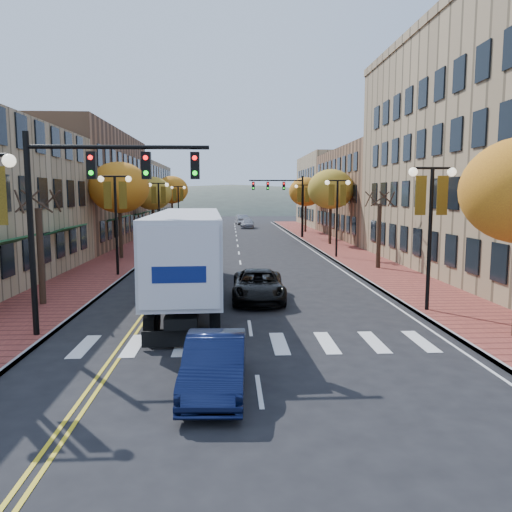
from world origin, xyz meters
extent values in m
plane|color=black|center=(0.00, 0.00, 0.00)|extent=(200.00, 200.00, 0.00)
cube|color=brown|center=(-9.00, 32.50, 0.07)|extent=(4.00, 85.00, 0.15)
cube|color=brown|center=(9.00, 32.50, 0.07)|extent=(4.00, 85.00, 0.15)
cube|color=brown|center=(-17.00, 36.00, 5.50)|extent=(12.00, 24.00, 11.00)
cube|color=#9E8966|center=(-17.00, 61.00, 4.75)|extent=(12.00, 26.00, 9.50)
cube|color=brown|center=(18.50, 42.00, 5.00)|extent=(15.00, 24.00, 10.00)
cube|color=#9E8966|center=(18.50, 64.00, 5.50)|extent=(15.00, 20.00, 11.00)
cylinder|color=#382619|center=(-9.00, 8.00, 2.25)|extent=(0.28, 0.28, 4.20)
cylinder|color=#382619|center=(-9.00, 24.00, 2.60)|extent=(0.28, 0.28, 4.90)
ellipsoid|color=orange|center=(-9.00, 24.00, 5.46)|extent=(4.48, 4.48, 3.81)
cylinder|color=#382619|center=(-9.00, 40.00, 2.42)|extent=(0.28, 0.28, 4.55)
ellipsoid|color=#BF8C2D|center=(-9.00, 40.00, 5.07)|extent=(4.16, 4.16, 3.54)
cylinder|color=#382619|center=(-9.00, 58.00, 2.67)|extent=(0.28, 0.28, 5.04)
ellipsoid|color=orange|center=(-9.00, 58.00, 5.62)|extent=(4.61, 4.61, 3.92)
cylinder|color=#382619|center=(9.00, 18.00, 2.25)|extent=(0.28, 0.28, 4.20)
cylinder|color=#382619|center=(9.00, 34.00, 2.60)|extent=(0.28, 0.28, 4.90)
ellipsoid|color=#BF8C2D|center=(9.00, 34.00, 5.46)|extent=(4.48, 4.48, 3.81)
cylinder|color=#382619|center=(9.00, 50.00, 2.53)|extent=(0.28, 0.28, 4.76)
ellipsoid|color=orange|center=(9.00, 50.00, 5.30)|extent=(4.35, 4.35, 3.70)
sphere|color=#FFF2CC|center=(-6.70, 0.00, 5.85)|extent=(0.36, 0.36, 0.36)
cylinder|color=black|center=(-7.50, 16.00, 3.00)|extent=(0.16, 0.16, 6.00)
cylinder|color=black|center=(-7.50, 16.00, 6.00)|extent=(1.60, 0.10, 0.10)
sphere|color=#FFF2CC|center=(-8.30, 16.00, 5.85)|extent=(0.36, 0.36, 0.36)
sphere|color=#FFF2CC|center=(-6.70, 16.00, 5.85)|extent=(0.36, 0.36, 0.36)
cube|color=#A98016|center=(-7.95, 16.00, 4.90)|extent=(0.45, 0.03, 1.60)
cube|color=#A98016|center=(-7.05, 16.00, 4.90)|extent=(0.45, 0.03, 1.60)
cylinder|color=black|center=(-7.50, 34.00, 3.00)|extent=(0.16, 0.16, 6.00)
cylinder|color=black|center=(-7.50, 34.00, 6.00)|extent=(1.60, 0.10, 0.10)
sphere|color=#FFF2CC|center=(-8.30, 34.00, 5.85)|extent=(0.36, 0.36, 0.36)
sphere|color=#FFF2CC|center=(-6.70, 34.00, 5.85)|extent=(0.36, 0.36, 0.36)
cube|color=#A98016|center=(-7.95, 34.00, 4.90)|extent=(0.45, 0.03, 1.60)
cube|color=#A98016|center=(-7.05, 34.00, 4.90)|extent=(0.45, 0.03, 1.60)
cylinder|color=black|center=(-7.50, 52.00, 3.00)|extent=(0.16, 0.16, 6.00)
cylinder|color=black|center=(-7.50, 52.00, 6.00)|extent=(1.60, 0.10, 0.10)
sphere|color=#FFF2CC|center=(-8.30, 52.00, 5.85)|extent=(0.36, 0.36, 0.36)
sphere|color=#FFF2CC|center=(-6.70, 52.00, 5.85)|extent=(0.36, 0.36, 0.36)
cube|color=#A98016|center=(-7.95, 52.00, 4.90)|extent=(0.45, 0.03, 1.60)
cube|color=#A98016|center=(-7.05, 52.00, 4.90)|extent=(0.45, 0.03, 1.60)
cylinder|color=black|center=(7.50, 6.00, 3.00)|extent=(0.16, 0.16, 6.00)
cylinder|color=black|center=(7.50, 6.00, 6.00)|extent=(1.60, 0.10, 0.10)
sphere|color=#FFF2CC|center=(6.70, 6.00, 5.85)|extent=(0.36, 0.36, 0.36)
sphere|color=#FFF2CC|center=(8.30, 6.00, 5.85)|extent=(0.36, 0.36, 0.36)
cube|color=#A98016|center=(7.05, 6.00, 4.90)|extent=(0.45, 0.03, 1.60)
cube|color=#A98016|center=(7.95, 6.00, 4.90)|extent=(0.45, 0.03, 1.60)
cylinder|color=black|center=(7.50, 24.00, 3.00)|extent=(0.16, 0.16, 6.00)
cylinder|color=black|center=(7.50, 24.00, 6.00)|extent=(1.60, 0.10, 0.10)
sphere|color=#FFF2CC|center=(6.70, 24.00, 5.85)|extent=(0.36, 0.36, 0.36)
sphere|color=#FFF2CC|center=(8.30, 24.00, 5.85)|extent=(0.36, 0.36, 0.36)
cube|color=#A98016|center=(7.05, 24.00, 4.90)|extent=(0.45, 0.03, 1.60)
cube|color=#A98016|center=(7.95, 24.00, 4.90)|extent=(0.45, 0.03, 1.60)
cylinder|color=black|center=(7.50, 42.00, 3.00)|extent=(0.16, 0.16, 6.00)
cylinder|color=black|center=(7.50, 42.00, 6.00)|extent=(1.60, 0.10, 0.10)
sphere|color=#FFF2CC|center=(6.70, 42.00, 5.85)|extent=(0.36, 0.36, 0.36)
sphere|color=#FFF2CC|center=(8.30, 42.00, 5.85)|extent=(0.36, 0.36, 0.36)
cube|color=#A98016|center=(7.05, 42.00, 4.90)|extent=(0.45, 0.03, 1.60)
cube|color=#A98016|center=(7.95, 42.00, 4.90)|extent=(0.45, 0.03, 1.60)
cylinder|color=black|center=(-7.40, 3.00, 3.50)|extent=(0.20, 0.20, 7.00)
cylinder|color=black|center=(-4.40, 3.00, 6.50)|extent=(6.00, 0.14, 0.14)
cube|color=black|center=(-5.30, 3.00, 5.90)|extent=(0.30, 0.25, 0.90)
sphere|color=#FF0C0C|center=(-5.30, 2.86, 6.15)|extent=(0.16, 0.16, 0.16)
cube|color=black|center=(-3.50, 3.00, 5.90)|extent=(0.30, 0.25, 0.90)
sphere|color=#FF0C0C|center=(-3.50, 2.86, 6.15)|extent=(0.16, 0.16, 0.16)
cube|color=black|center=(-1.88, 3.00, 5.90)|extent=(0.30, 0.25, 0.90)
sphere|color=#FF0C0C|center=(-1.88, 2.86, 6.15)|extent=(0.16, 0.16, 0.16)
cylinder|color=black|center=(7.40, 42.00, 3.50)|extent=(0.20, 0.20, 7.00)
cylinder|color=black|center=(4.40, 42.00, 6.50)|extent=(6.00, 0.14, 0.14)
cube|color=black|center=(5.30, 42.00, 5.90)|extent=(0.30, 0.25, 0.90)
sphere|color=#FF0C0C|center=(5.30, 41.86, 6.15)|extent=(0.16, 0.16, 0.16)
cube|color=black|center=(3.50, 42.00, 5.90)|extent=(0.30, 0.25, 0.90)
sphere|color=#FF0C0C|center=(3.50, 41.86, 6.15)|extent=(0.16, 0.16, 0.16)
cube|color=black|center=(1.88, 42.00, 5.90)|extent=(0.30, 0.25, 0.90)
sphere|color=#FF0C0C|center=(1.88, 41.86, 6.15)|extent=(0.16, 0.16, 0.16)
cube|color=black|center=(-2.57, 7.97, 0.88)|extent=(1.60, 13.54, 0.36)
cube|color=silver|center=(-2.57, 7.97, 2.70)|extent=(3.26, 13.60, 2.91)
cube|color=black|center=(-2.92, 16.27, 1.71)|extent=(2.72, 3.22, 2.60)
cylinder|color=black|center=(-3.44, 2.52, 0.52)|extent=(0.41, 1.05, 1.04)
cylinder|color=black|center=(-1.26, 2.61, 0.52)|extent=(0.41, 1.05, 1.04)
cylinder|color=black|center=(-3.49, 3.77, 0.52)|extent=(0.41, 1.05, 1.04)
cylinder|color=black|center=(-1.31, 3.86, 0.52)|extent=(0.41, 1.05, 1.04)
cylinder|color=black|center=(-3.96, 14.98, 0.52)|extent=(0.41, 1.05, 1.04)
cylinder|color=black|center=(-1.78, 15.07, 0.52)|extent=(0.41, 1.05, 1.04)
cylinder|color=black|center=(-4.05, 17.26, 0.52)|extent=(0.41, 1.05, 1.04)
cylinder|color=black|center=(-1.87, 17.35, 0.52)|extent=(0.41, 1.05, 1.04)
imported|color=#0D1434|center=(-1.11, -1.94, 0.70)|extent=(1.66, 4.32, 1.40)
imported|color=black|center=(0.59, 8.82, 0.72)|extent=(2.52, 5.21, 1.43)
imported|color=silver|center=(-3.36, 52.78, 0.66)|extent=(1.57, 3.90, 1.33)
imported|color=#94949B|center=(1.82, 59.61, 0.68)|extent=(2.23, 4.83, 1.37)
imported|color=#A0A1A7|center=(1.16, 68.91, 0.81)|extent=(2.28, 5.11, 1.63)
camera|label=1|loc=(-0.71, -14.07, 4.94)|focal=35.00mm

